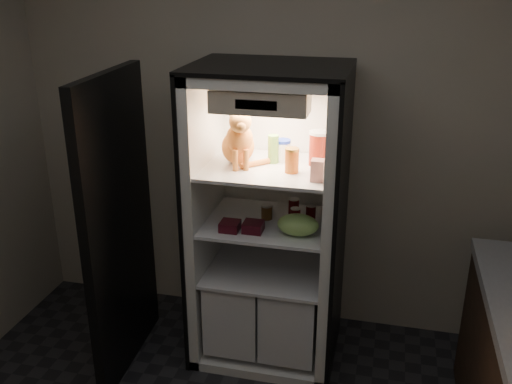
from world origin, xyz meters
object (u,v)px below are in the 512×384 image
at_px(cream_carton, 317,170).
at_px(soda_can_a, 294,208).
at_px(tabby_cat, 239,141).
at_px(condiment_jar, 267,212).
at_px(mayo_tub, 283,150).
at_px(grape_bag, 298,225).
at_px(pepper_jar, 319,148).
at_px(soda_can_c, 295,217).
at_px(berry_box_left, 230,226).
at_px(soda_can_b, 311,214).
at_px(refrigerator, 269,238).
at_px(salsa_jar, 292,160).
at_px(berry_box_right, 253,227).
at_px(parmesan_shaker, 273,149).

height_order(cream_carton, soda_can_a, cream_carton).
relative_size(tabby_cat, condiment_jar, 4.07).
distance_m(mayo_tub, grape_bag, 0.46).
height_order(pepper_jar, soda_can_c, pepper_jar).
bearing_deg(berry_box_left, soda_can_b, 27.04).
bearing_deg(refrigerator, soda_can_c, -26.84).
height_order(pepper_jar, soda_can_b, pepper_jar).
distance_m(salsa_jar, cream_carton, 0.19).
height_order(mayo_tub, cream_carton, mayo_tub).
relative_size(pepper_jar, berry_box_left, 1.84).
distance_m(cream_carton, soda_can_c, 0.41).
bearing_deg(soda_can_a, salsa_jar, -86.56).
xyz_separation_m(soda_can_c, berry_box_right, (-0.22, -0.14, -0.03)).
height_order(parmesan_shaker, mayo_tub, parmesan_shaker).
xyz_separation_m(mayo_tub, soda_can_c, (0.11, -0.14, -0.36)).
height_order(refrigerator, condiment_jar, refrigerator).
bearing_deg(parmesan_shaker, cream_carton, -39.63).
bearing_deg(grape_bag, refrigerator, 135.71).
bearing_deg(berry_box_left, pepper_jar, 30.90).
distance_m(soda_can_b, berry_box_right, 0.37).
distance_m(parmesan_shaker, soda_can_a, 0.40).
relative_size(parmesan_shaker, condiment_jar, 1.80).
relative_size(mayo_tub, berry_box_right, 1.16).
relative_size(parmesan_shaker, cream_carton, 1.41).
bearing_deg(pepper_jar, soda_can_a, -178.74).
distance_m(refrigerator, cream_carton, 0.68).
distance_m(mayo_tub, soda_can_c, 0.40).
relative_size(pepper_jar, condiment_jar, 2.17).
bearing_deg(pepper_jar, grape_bag, -107.10).
height_order(soda_can_a, berry_box_left, soda_can_a).
bearing_deg(pepper_jar, parmesan_shaker, -174.99).
bearing_deg(soda_can_a, berry_box_right, -126.73).
distance_m(refrigerator, berry_box_left, 0.35).
bearing_deg(tabby_cat, condiment_jar, -7.79).
xyz_separation_m(salsa_jar, pepper_jar, (0.13, 0.17, 0.03)).
distance_m(soda_can_b, condiment_jar, 0.27).
bearing_deg(soda_can_b, parmesan_shaker, 172.56).
distance_m(soda_can_a, berry_box_left, 0.43).
bearing_deg(parmesan_shaker, grape_bag, -47.85).
distance_m(mayo_tub, berry_box_right, 0.49).
xyz_separation_m(soda_can_a, condiment_jar, (-0.15, -0.07, -0.01)).
xyz_separation_m(refrigerator, condiment_jar, (-0.01, -0.03, 0.20)).
bearing_deg(soda_can_c, condiment_jar, 163.73).
relative_size(refrigerator, cream_carton, 15.72).
height_order(tabby_cat, pepper_jar, tabby_cat).
bearing_deg(soda_can_a, soda_can_c, -75.33).
distance_m(pepper_jar, soda_can_b, 0.40).
relative_size(salsa_jar, soda_can_a, 1.18).
relative_size(refrigerator, mayo_tub, 14.12).
relative_size(salsa_jar, berry_box_right, 1.24).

